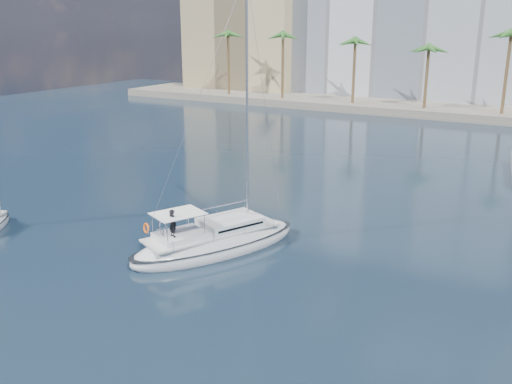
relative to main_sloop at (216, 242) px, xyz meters
The scene contains 8 objects.
ground 2.96m from the main_sloop, 24.01° to the left, with size 160.00×160.00×0.00m, color black.
quay 62.24m from the main_sloop, 87.55° to the left, with size 120.00×14.00×1.20m, color gray.
building_modern 75.98m from the main_sloop, 97.17° to the left, with size 42.00×16.00×28.00m, color silver.
building_tan_left 81.14m from the main_sloop, 119.27° to the left, with size 22.00×14.00×22.00m, color tan.
palm_left 66.81m from the main_sloop, 118.31° to the left, with size 3.60×3.60×12.30m.
palm_centre 59.06m from the main_sloop, 87.38° to the left, with size 3.60×3.60×12.30m.
main_sloop is the anchor object (origin of this frame).
seagull 2.43m from the main_sloop, 133.89° to the left, with size 1.06×0.45×0.20m.
Camera 1 is at (15.66, -27.82, 13.31)m, focal length 40.00 mm.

